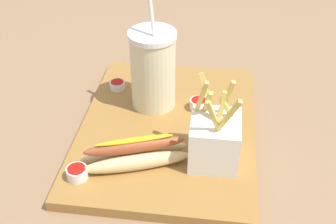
# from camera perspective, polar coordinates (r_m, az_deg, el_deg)

# --- Properties ---
(ground_plane) EXTENTS (2.40, 2.40, 0.02)m
(ground_plane) POSITION_cam_1_polar(r_m,az_deg,el_deg) (0.88, 0.00, -3.15)
(ground_plane) COLOR #8C6B4C
(food_tray) EXTENTS (0.45, 0.33, 0.02)m
(food_tray) POSITION_cam_1_polar(r_m,az_deg,el_deg) (0.86, 0.00, -2.13)
(food_tray) COLOR olive
(food_tray) RESTS_ON ground_plane
(soda_cup) EXTENTS (0.09, 0.09, 0.26)m
(soda_cup) POSITION_cam_1_polar(r_m,az_deg,el_deg) (0.87, -1.94, 5.50)
(soda_cup) COLOR beige
(soda_cup) RESTS_ON food_tray
(fries_basket) EXTENTS (0.09, 0.08, 0.16)m
(fries_basket) POSITION_cam_1_polar(r_m,az_deg,el_deg) (0.76, 6.04, -3.48)
(fries_basket) COLOR white
(fries_basket) RESTS_ON food_tray
(hot_dog_1) EXTENTS (0.11, 0.19, 0.06)m
(hot_dog_1) POSITION_cam_1_polar(r_m,az_deg,el_deg) (0.76, -4.24, -5.42)
(hot_dog_1) COLOR #E5C689
(hot_dog_1) RESTS_ON food_tray
(ketchup_cup_1) EXTENTS (0.04, 0.04, 0.02)m
(ketchup_cup_1) POSITION_cam_1_polar(r_m,az_deg,el_deg) (0.89, 3.97, 1.04)
(ketchup_cup_1) COLOR white
(ketchup_cup_1) RESTS_ON food_tray
(ketchup_cup_2) EXTENTS (0.03, 0.03, 0.02)m
(ketchup_cup_2) POSITION_cam_1_polar(r_m,az_deg,el_deg) (0.96, -6.54, 3.50)
(ketchup_cup_2) COLOR white
(ketchup_cup_2) RESTS_ON food_tray
(ketchup_cup_3) EXTENTS (0.04, 0.04, 0.02)m
(ketchup_cup_3) POSITION_cam_1_polar(r_m,az_deg,el_deg) (0.76, -11.64, -7.63)
(ketchup_cup_3) COLOR white
(ketchup_cup_3) RESTS_ON food_tray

